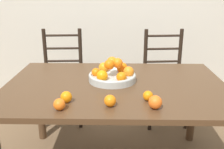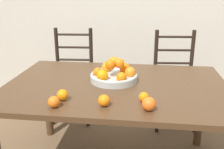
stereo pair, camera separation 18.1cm
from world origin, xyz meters
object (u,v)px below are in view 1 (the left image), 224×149
Objects in this scene: orange_loose_0 at (59,104)px; orange_loose_1 at (155,102)px; fruit_bowl at (113,74)px; chair_left at (63,77)px; chair_right at (165,78)px; orange_loose_2 at (66,97)px; orange_loose_3 at (110,101)px; orange_loose_4 at (148,96)px.

orange_loose_0 is 0.86× the size of orange_loose_1.
chair_left is at bearing 124.45° from fruit_bowl.
chair_right reaches higher than orange_loose_1.
chair_left is (-0.55, 0.80, -0.31)m from fruit_bowl.
orange_loose_2 is 0.07× the size of chair_right.
orange_loose_3 is at bearing -118.96° from chair_right.
orange_loose_1 is 1.33m from chair_right.
chair_left is at bearing 122.32° from orange_loose_1.
orange_loose_0 is at bearing -82.78° from chair_left.
orange_loose_0 is 1.35m from chair_left.
chair_right is at bearing 74.68° from orange_loose_4.
orange_loose_0 is 0.29m from orange_loose_3.
orange_loose_2 is (-0.27, -0.39, -0.02)m from fruit_bowl.
fruit_bowl is at bearing 59.45° from orange_loose_0.
orange_loose_2 and orange_loose_3 have the same top height.
orange_loose_4 is at bearing 20.94° from orange_loose_3.
orange_loose_0 is 0.10m from orange_loose_2.
fruit_bowl is at bearing 118.40° from orange_loose_1.
fruit_bowl is at bearing 89.09° from orange_loose_3.
orange_loose_4 is 1.23m from chair_right.
chair_left is (-0.80, 1.26, -0.30)m from orange_loose_1.
fruit_bowl is at bearing -129.11° from chair_right.
orange_loose_1 reaches higher than orange_loose_2.
orange_loose_1 is at bearing 3.03° from orange_loose_0.
orange_loose_1 is 1.27× the size of orange_loose_4.
chair_right is (1.09, -0.00, 0.00)m from chair_left.
fruit_bowl is 0.36× the size of chair_right.
orange_loose_3 is (0.26, -0.05, 0.00)m from orange_loose_2.
fruit_bowl reaches higher than orange_loose_3.
chair_right is (0.54, 0.80, -0.31)m from fruit_bowl.
orange_loose_4 is at bearing -110.57° from chair_right.
fruit_bowl is 4.41× the size of orange_loose_1.
chair_left is (-0.26, 1.29, -0.29)m from orange_loose_0.
chair_left is (-0.54, 1.24, -0.29)m from orange_loose_3.
orange_loose_3 is (0.28, 0.05, 0.00)m from orange_loose_0.
fruit_bowl is 0.57m from orange_loose_0.
orange_loose_3 is (-0.01, -0.44, -0.02)m from fruit_bowl.
chair_right reaches higher than orange_loose_3.
orange_loose_0 is 1.56m from chair_right.
chair_right is at bearing -4.12° from chair_left.
fruit_bowl is 1.01m from chair_right.
chair_left reaches higher than orange_loose_4.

